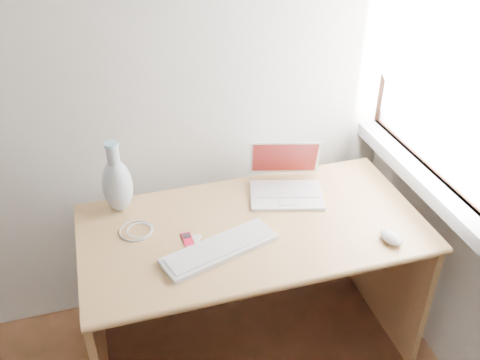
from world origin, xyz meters
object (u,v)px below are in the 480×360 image
object	(u,v)px
desk	(246,251)
vase	(117,184)
laptop	(283,182)
external_keyboard	(220,249)

from	to	relation	value
desk	vase	bearing A→B (deg)	160.27
desk	vase	distance (m)	0.61
laptop	external_keyboard	xyz separation A→B (m)	(-0.35, -0.29, -0.04)
external_keyboard	vase	world-z (taller)	vase
desk	external_keyboard	world-z (taller)	external_keyboard
laptop	vase	distance (m)	0.68
desk	vase	xyz separation A→B (m)	(-0.48, 0.17, 0.33)
desk	vase	size ratio (longest dim) A/B	4.33
external_keyboard	vase	xyz separation A→B (m)	(-0.32, 0.36, 0.11)
laptop	vase	xyz separation A→B (m)	(-0.67, 0.07, 0.08)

